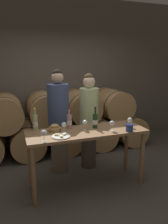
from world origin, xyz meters
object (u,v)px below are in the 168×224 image
Objects in this scene: person_left at (59,122)px; wine_glass_center at (85,123)px; blue_crock at (129,127)px; bread_basket at (55,128)px; tasting_table at (87,139)px; person_right at (89,121)px; wine_bottle_white at (35,123)px; cheese_plate at (61,136)px; wine_bottle_rose at (69,121)px; wine_glass_far_left at (44,133)px; wine_glass_far_right at (130,120)px; wine_bottle_red at (95,121)px; wine_glass_left at (64,125)px; wine_glass_right at (112,124)px.

wine_glass_center is at bearing -64.53° from person_left.
bread_basket is (-1.01, 0.35, -0.02)m from blue_crock.
blue_crock is at bearing -22.26° from tasting_table.
person_right reaches higher than bread_basket.
wine_bottle_white is 1.33× the size of cheese_plate.
bread_basket is (-0.24, -0.07, -0.07)m from wine_bottle_rose.
cheese_plate is at bearing 174.49° from blue_crock.
wine_glass_far_left is at bearing -137.97° from person_right.
wine_bottle_rose is 0.91m from wine_glass_far_right.
wine_bottle_rose is 2.79× the size of blue_crock.
wine_glass_far_left is at bearing -159.13° from wine_bottle_red.
blue_crock is 0.75× the size of wine_glass_left.
wine_bottle_rose is at bearing 149.29° from wine_glass_right.
wine_bottle_red reaches higher than wine_glass_left.
person_right reaches higher than cheese_plate.
person_right is at bearing 33.71° from bread_basket.
wine_glass_far_left is at bearing 179.95° from blue_crock.
wine_bottle_rose is 0.26m from bread_basket.
person_left is 0.57m from wine_glass_left.
person_right reaches higher than wine_bottle_white.
person_left is 0.49m from bread_basket.
blue_crock is at bearing -21.05° from wine_bottle_white.
wine_glass_far_left is at bearing -114.39° from person_left.
wine_glass_far_left and wine_glass_left have the same top height.
bread_basket is 1.13m from wine_glass_far_right.
cheese_plate is 1.64× the size of wine_glass_right.
wine_bottle_white is at bearing 158.95° from blue_crock.
wine_bottle_rose reaches higher than wine_glass_far_right.
wine_glass_far_left is 0.42m from wine_glass_left.
wine_glass_left and wine_glass_far_right have the same top height.
wine_glass_left is 0.31m from wine_glass_center.
wine_glass_far_left is at bearing -84.42° from wine_bottle_white.
wine_bottle_rose reaches higher than cheese_plate.
wine_bottle_red is at bearing 142.37° from blue_crock.
blue_crock is 1.22m from wine_glass_far_left.
wine_bottle_white reaches higher than wine_glass_left.
wine_glass_left is at bearing 179.36° from wine_glass_center.
tasting_table is 0.73m from wine_glass_far_left.
wine_bottle_red reaches higher than wine_glass_center.
wine_glass_far_right is (0.33, 0.07, 0.00)m from wine_glass_right.
wine_glass_far_left is (-0.37, -0.82, 0.11)m from person_left.
wine_bottle_white is 0.50m from cheese_plate.
wine_glass_far_left is 1.34m from wine_glass_far_right.
person_right is 0.62m from wine_bottle_rose.
person_left is at bearing 136.24° from blue_crock.
wine_bottle_white is 2.19× the size of wine_glass_left.
wine_glass_center is 1.00× the size of wine_glass_far_right.
person_left is at bearing 38.14° from wine_bottle_white.
cheese_plate is at bearing 21.29° from wine_glass_far_left.
wine_bottle_rose is 0.25m from wine_glass_center.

